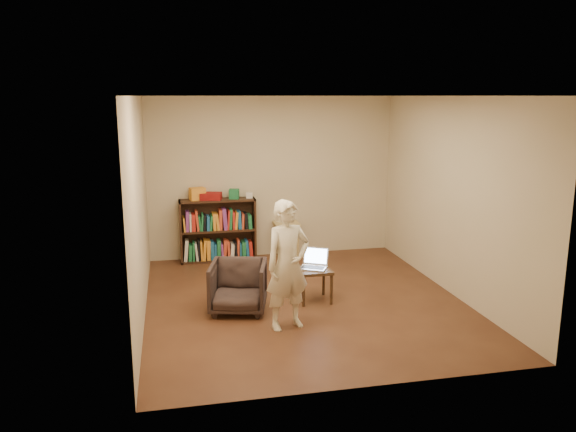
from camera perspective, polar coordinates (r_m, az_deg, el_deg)
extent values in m
plane|color=#412114|center=(7.35, 1.66, -8.62)|extent=(4.50, 4.50, 0.00)
plane|color=silver|center=(6.87, 1.80, 12.11)|extent=(4.50, 4.50, 0.00)
plane|color=beige|center=(9.16, -1.62, 3.96)|extent=(4.00, 0.00, 4.00)
plane|color=beige|center=(6.81, -14.86, 0.70)|extent=(0.00, 4.50, 4.50)
plane|color=beige|center=(7.71, 16.33, 1.92)|extent=(0.00, 4.50, 4.50)
cube|color=black|center=(9.00, -10.84, -1.59)|extent=(0.03, 0.30, 1.00)
cube|color=black|center=(9.09, -3.45, -1.26)|extent=(0.03, 0.30, 1.00)
cube|color=black|center=(9.16, -7.20, -1.23)|extent=(1.20, 0.02, 1.00)
cube|color=black|center=(9.15, -7.05, -4.38)|extent=(1.20, 0.30, 0.03)
cube|color=black|center=(9.03, -7.13, -1.43)|extent=(1.14, 0.30, 0.03)
cube|color=black|center=(8.93, -7.21, 1.60)|extent=(1.20, 0.30, 0.03)
cube|color=orange|center=(8.91, -9.19, 2.24)|extent=(0.27, 0.22, 0.19)
cube|color=maroon|center=(8.91, -7.82, 2.01)|extent=(0.37, 0.30, 0.11)
cube|color=#1D6D3B|center=(8.94, -5.50, 2.25)|extent=(0.18, 0.18, 0.15)
cube|color=silver|center=(8.99, -3.95, 2.11)|extent=(0.12, 0.12, 0.08)
cube|color=tan|center=(9.12, -0.16, -0.81)|extent=(0.40, 0.40, 0.04)
cylinder|color=tan|center=(9.01, -0.94, -2.87)|extent=(0.04, 0.04, 0.54)
cylinder|color=tan|center=(9.08, 1.02, -2.77)|extent=(0.04, 0.04, 0.54)
cylinder|color=tan|center=(9.31, -1.32, -2.38)|extent=(0.04, 0.04, 0.54)
cylinder|color=tan|center=(9.37, 0.59, -2.28)|extent=(0.04, 0.04, 0.54)
imported|color=#322421|center=(6.95, -5.08, -7.16)|extent=(0.81, 0.82, 0.62)
cube|color=black|center=(7.24, 2.66, -5.52)|extent=(0.42, 0.42, 0.04)
cylinder|color=black|center=(7.10, 1.59, -7.69)|extent=(0.04, 0.04, 0.39)
cylinder|color=black|center=(7.19, 4.43, -7.47)|extent=(0.04, 0.04, 0.39)
cylinder|color=black|center=(7.43, 0.93, -6.77)|extent=(0.04, 0.04, 0.39)
cylinder|color=black|center=(7.52, 3.64, -6.57)|extent=(0.04, 0.04, 0.39)
cube|color=#BBBBC0|center=(7.23, 2.56, -5.30)|extent=(0.40, 0.36, 0.02)
cube|color=black|center=(7.23, 2.56, -5.22)|extent=(0.31, 0.25, 0.00)
cube|color=#BBBBC0|center=(7.33, 2.84, -4.06)|extent=(0.32, 0.22, 0.23)
cube|color=#A2BAE3|center=(7.33, 2.84, -4.06)|extent=(0.28, 0.18, 0.19)
imported|color=beige|center=(6.31, -0.02, -5.01)|extent=(0.62, 0.50, 1.48)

